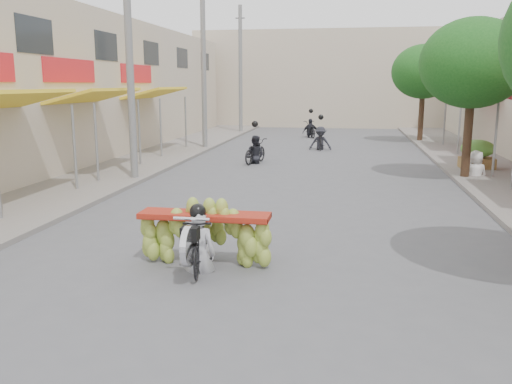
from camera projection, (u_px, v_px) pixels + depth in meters
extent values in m
cube|color=slate|center=(126.00, 165.00, 21.08)|extent=(4.00, 60.00, 0.12)
cube|color=slate|center=(507.00, 175.00, 18.77)|extent=(4.00, 60.00, 0.12)
cube|color=yellow|center=(6.00, 100.00, 13.80)|extent=(1.77, 4.00, 0.53)
cylinder|color=slate|center=(74.00, 150.00, 15.70)|extent=(0.08, 0.08, 2.55)
cube|color=yellow|center=(95.00, 96.00, 18.64)|extent=(1.77, 4.00, 0.53)
cylinder|color=slate|center=(96.00, 144.00, 17.05)|extent=(0.08, 0.08, 2.55)
cylinder|color=slate|center=(139.00, 134.00, 20.53)|extent=(0.08, 0.08, 2.55)
cube|color=red|center=(70.00, 70.00, 18.62)|extent=(0.10, 3.50, 0.80)
cube|color=yellow|center=(156.00, 93.00, 24.44)|extent=(1.77, 4.00, 0.53)
cylinder|color=slate|center=(161.00, 129.00, 22.85)|extent=(0.08, 0.08, 2.55)
cylinder|color=slate|center=(186.00, 123.00, 26.33)|extent=(0.08, 0.08, 2.55)
cube|color=red|center=(136.00, 74.00, 24.42)|extent=(0.10, 3.50, 0.80)
cube|color=#1E2328|center=(34.00, 35.00, 16.49)|extent=(0.08, 2.00, 1.10)
cube|color=#1E2328|center=(106.00, 46.00, 21.32)|extent=(0.08, 2.00, 1.10)
cube|color=#1E2328|center=(151.00, 53.00, 26.16)|extent=(0.08, 2.00, 1.10)
cube|color=#1E2328|center=(182.00, 58.00, 30.99)|extent=(0.08, 2.00, 1.10)
cube|color=#1E2328|center=(205.00, 62.00, 35.82)|extent=(0.08, 2.00, 1.10)
cube|color=#AE1724|center=(509.00, 95.00, 19.19)|extent=(1.77, 4.20, 0.53)
cylinder|color=slate|center=(495.00, 142.00, 17.78)|extent=(0.08, 0.08, 2.55)
cylinder|color=slate|center=(470.00, 132.00, 21.45)|extent=(0.08, 0.08, 2.55)
cube|color=#AE1724|center=(472.00, 93.00, 24.99)|extent=(1.77, 4.20, 0.53)
cylinder|color=slate|center=(459.00, 128.00, 23.58)|extent=(0.08, 0.08, 2.55)
cylinder|color=slate|center=(445.00, 122.00, 27.26)|extent=(0.08, 0.08, 2.55)
cube|color=#C3B29A|center=(330.00, 79.00, 41.49)|extent=(20.00, 6.00, 7.00)
cylinder|color=slate|center=(129.00, 56.00, 17.14)|extent=(0.24, 0.24, 8.00)
cylinder|color=slate|center=(204.00, 66.00, 25.84)|extent=(0.24, 0.24, 8.00)
cylinder|color=slate|center=(240.00, 70.00, 34.54)|extent=(0.24, 0.24, 8.00)
cube|color=slate|center=(240.00, 18.00, 33.92)|extent=(0.60, 0.08, 0.08)
cylinder|color=#3A2719|center=(468.00, 132.00, 17.77)|extent=(0.28, 0.28, 3.20)
ellipsoid|color=#1C5519|center=(473.00, 63.00, 17.34)|extent=(3.40, 3.40, 2.90)
cylinder|color=#3A2719|center=(421.00, 113.00, 29.37)|extent=(0.28, 0.28, 3.20)
ellipsoid|color=#1C5519|center=(424.00, 72.00, 28.94)|extent=(3.40, 3.40, 2.90)
cube|color=brown|center=(477.00, 161.00, 19.81)|extent=(1.20, 0.80, 0.50)
ellipsoid|color=#5BA13C|center=(478.00, 145.00, 19.70)|extent=(1.20, 0.88, 0.66)
imported|color=black|center=(200.00, 242.00, 9.22)|extent=(0.74, 1.74, 0.99)
cylinder|color=silver|center=(189.00, 246.00, 8.57)|extent=(0.10, 0.66, 0.66)
cube|color=black|center=(190.00, 234.00, 8.63)|extent=(0.28, 0.22, 0.22)
cylinder|color=silver|center=(192.00, 219.00, 8.68)|extent=(0.60, 0.05, 0.05)
cube|color=maroon|center=(205.00, 216.00, 9.48)|extent=(2.30, 0.55, 0.10)
imported|color=silver|center=(198.00, 210.00, 9.06)|extent=(0.56, 0.41, 1.56)
sphere|color=black|center=(197.00, 166.00, 8.88)|extent=(0.28, 0.28, 0.28)
imported|color=white|center=(477.00, 150.00, 18.09)|extent=(0.90, 0.63, 1.68)
imported|color=black|center=(255.00, 151.00, 21.77)|extent=(1.05, 1.84, 0.97)
imported|color=#25252C|center=(255.00, 135.00, 21.64)|extent=(0.89, 0.66, 1.65)
sphere|color=black|center=(255.00, 124.00, 21.55)|extent=(0.26, 0.26, 0.26)
imported|color=black|center=(320.00, 140.00, 26.25)|extent=(0.59, 1.62, 0.93)
imported|color=#25252C|center=(321.00, 127.00, 26.12)|extent=(1.10, 0.64, 1.65)
sphere|color=black|center=(321.00, 117.00, 26.04)|extent=(0.26, 0.26, 0.26)
imported|color=black|center=(311.00, 130.00, 32.25)|extent=(1.13, 1.81, 0.95)
imported|color=#25252C|center=(311.00, 119.00, 32.13)|extent=(1.09, 0.82, 1.65)
sphere|color=black|center=(311.00, 111.00, 32.04)|extent=(0.26, 0.26, 0.26)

